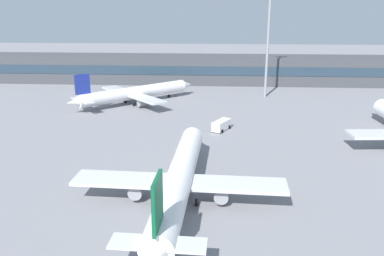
# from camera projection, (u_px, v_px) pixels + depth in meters

# --- Properties ---
(ground_plane) EXTENTS (400.00, 400.00, 0.00)m
(ground_plane) POSITION_uv_depth(u_px,v_px,m) (229.00, 144.00, 74.14)
(ground_plane) COLOR gray
(terminal_building) EXTENTS (159.45, 12.13, 9.00)m
(terminal_building) POSITION_uv_depth(u_px,v_px,m) (224.00, 70.00, 130.89)
(terminal_building) COLOR #3F4247
(terminal_building) RESTS_ON ground_plane
(airplane_near) EXTENTS (28.10, 40.34, 9.97)m
(airplane_near) POSITION_uv_depth(u_px,v_px,m) (180.00, 177.00, 52.71)
(airplane_near) COLOR white
(airplane_near) RESTS_ON ground_plane
(airplane_far) EXTENTS (29.50, 27.87, 9.28)m
(airplane_far) POSITION_uv_depth(u_px,v_px,m) (136.00, 93.00, 103.96)
(airplane_far) COLOR silver
(airplane_far) RESTS_ON ground_plane
(service_van_white) EXTENTS (4.19, 5.53, 2.08)m
(service_van_white) POSITION_uv_depth(u_px,v_px,m) (221.00, 125.00, 82.00)
(service_van_white) COLOR white
(service_van_white) RESTS_ON ground_plane
(floodlight_tower_west) EXTENTS (3.20, 0.80, 29.25)m
(floodlight_tower_west) POSITION_uv_depth(u_px,v_px,m) (268.00, 37.00, 107.18)
(floodlight_tower_west) COLOR gray
(floodlight_tower_west) RESTS_ON ground_plane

